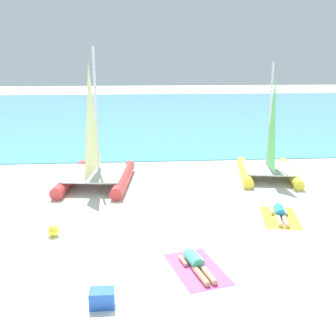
# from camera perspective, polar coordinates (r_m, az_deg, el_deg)

# --- Properties ---
(ground_plane) EXTENTS (120.00, 120.00, 0.00)m
(ground_plane) POSITION_cam_1_polar(r_m,az_deg,el_deg) (19.54, -1.28, 0.72)
(ground_plane) COLOR white
(ocean_water) EXTENTS (120.00, 40.00, 0.05)m
(ocean_water) POSITION_cam_1_polar(r_m,az_deg,el_deg) (39.44, -3.04, 8.06)
(ocean_water) COLOR #4C9EB7
(ocean_water) RESTS_ON ground
(sailboat_red) EXTENTS (3.05, 4.37, 5.36)m
(sailboat_red) POSITION_cam_1_polar(r_m,az_deg,el_deg) (16.15, -10.21, 0.32)
(sailboat_red) COLOR #CC3838
(sailboat_red) RESTS_ON ground
(sailboat_yellow) EXTENTS (2.97, 4.03, 4.78)m
(sailboat_yellow) POSITION_cam_1_polar(r_m,az_deg,el_deg) (17.43, 14.09, 0.90)
(sailboat_yellow) COLOR yellow
(sailboat_yellow) RESTS_ON ground
(towel_left) EXTENTS (1.53, 2.11, 0.01)m
(towel_left) POSITION_cam_1_polar(r_m,az_deg,el_deg) (9.96, 4.12, -14.08)
(towel_left) COLOR #D84C99
(towel_left) RESTS_ON ground
(sunbather_left) EXTENTS (0.76, 1.55, 0.30)m
(sunbather_left) POSITION_cam_1_polar(r_m,az_deg,el_deg) (9.95, 3.98, -13.27)
(sunbather_left) COLOR #3FB28C
(sunbather_left) RESTS_ON towel_left
(towel_right) EXTENTS (1.46, 2.08, 0.01)m
(towel_right) POSITION_cam_1_polar(r_m,az_deg,el_deg) (13.34, 15.62, -6.80)
(towel_right) COLOR yellow
(towel_right) RESTS_ON ground
(sunbather_right) EXTENTS (0.71, 1.56, 0.30)m
(sunbather_right) POSITION_cam_1_polar(r_m,az_deg,el_deg) (13.36, 15.62, -6.19)
(sunbather_right) COLOR #268CCC
(sunbather_right) RESTS_ON towel_right
(beach_ball) EXTENTS (0.33, 0.33, 0.33)m
(beach_ball) POSITION_cam_1_polar(r_m,az_deg,el_deg) (11.99, -15.95, -8.56)
(beach_ball) COLOR yellow
(beach_ball) RESTS_ON ground
(cooler_box) EXTENTS (0.50, 0.36, 0.36)m
(cooler_box) POSITION_cam_1_polar(r_m,az_deg,el_deg) (8.67, -9.36, -17.78)
(cooler_box) COLOR blue
(cooler_box) RESTS_ON ground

